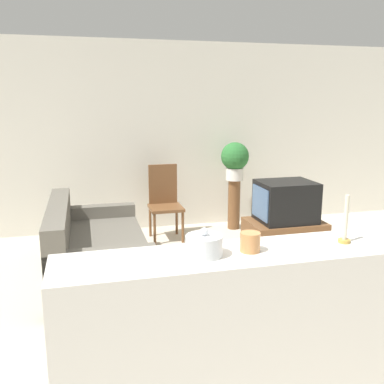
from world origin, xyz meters
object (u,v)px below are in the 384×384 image
Objects in this scene: decorative_bowl at (204,245)px; potted_plant at (235,159)px; couch at (94,253)px; television at (285,201)px; wooden_chair at (165,199)px.

potted_plant is at bearing 67.64° from decorative_bowl.
potted_plant is 2.79× the size of decorative_bowl.
potted_plant is (2.07, 1.37, 0.75)m from couch.
wooden_chair is (-1.21, 1.20, -0.18)m from television.
television reaches higher than couch.
television is at bearing 0.12° from couch.
potted_plant is (1.07, 0.17, 0.50)m from wooden_chair.
television is 0.64× the size of wooden_chair.
decorative_bowl reaches higher than wooden_chair.
potted_plant reaches higher than decorative_bowl.
decorative_bowl is (0.53, -2.36, 0.84)m from couch.
television is 1.17× the size of potted_plant.
couch is 2.24m from television.
potted_plant is at bearing 95.56° from television.
wooden_chair is 1.20m from potted_plant.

